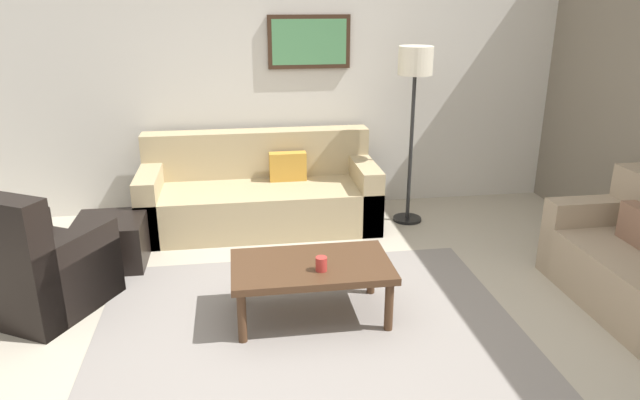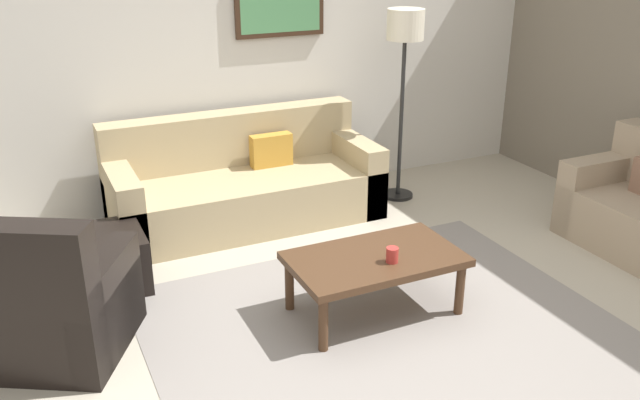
% 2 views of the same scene
% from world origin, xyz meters
% --- Properties ---
extents(ground_plane, '(8.00, 8.00, 0.00)m').
position_xyz_m(ground_plane, '(0.00, 0.00, 0.00)').
color(ground_plane, '#B2A893').
extents(rear_partition, '(6.00, 0.12, 2.80)m').
position_xyz_m(rear_partition, '(0.00, 2.60, 1.40)').
color(rear_partition, silver).
rests_on(rear_partition, ground_plane).
extents(area_rug, '(2.88, 2.39, 0.01)m').
position_xyz_m(area_rug, '(0.00, 0.00, 0.00)').
color(area_rug, gray).
rests_on(area_rug, ground_plane).
extents(couch_main, '(2.24, 0.94, 0.88)m').
position_xyz_m(couch_main, '(-0.22, 2.09, 0.30)').
color(couch_main, tan).
rests_on(couch_main, ground_plane).
extents(armchair_leather, '(1.09, 1.09, 0.95)m').
position_xyz_m(armchair_leather, '(-1.91, 0.60, 0.31)').
color(armchair_leather, black).
rests_on(armchair_leather, ground_plane).
extents(ottoman, '(0.56, 0.56, 0.40)m').
position_xyz_m(ottoman, '(-1.50, 1.32, 0.20)').
color(ottoman, black).
rests_on(ottoman, ground_plane).
extents(coffee_table, '(1.10, 0.64, 0.41)m').
position_xyz_m(coffee_table, '(0.04, 0.23, 0.36)').
color(coffee_table, '#472D1C').
rests_on(coffee_table, ground_plane).
extents(cup, '(0.08, 0.08, 0.10)m').
position_xyz_m(cup, '(0.10, 0.11, 0.46)').
color(cup, '#B2332D').
rests_on(cup, coffee_table).
extents(lamp_standing, '(0.32, 0.32, 1.71)m').
position_xyz_m(lamp_standing, '(1.25, 1.92, 1.41)').
color(lamp_standing, black).
rests_on(lamp_standing, ground_plane).
extents(framed_artwork, '(0.82, 0.04, 0.52)m').
position_xyz_m(framed_artwork, '(0.34, 2.51, 1.71)').
color(framed_artwork, '#382316').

